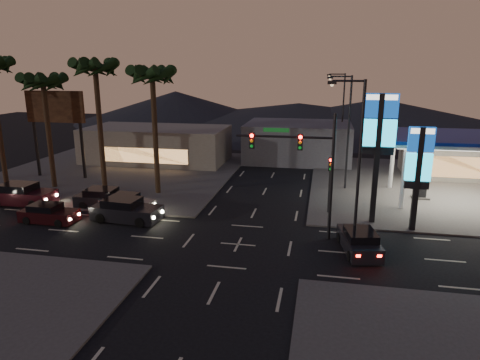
% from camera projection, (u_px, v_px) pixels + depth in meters
% --- Properties ---
extents(ground, '(140.00, 140.00, 0.00)m').
position_uv_depth(ground, '(238.00, 244.00, 26.49)').
color(ground, black).
rests_on(ground, ground).
extents(corner_lot_ne, '(24.00, 24.00, 0.12)m').
position_uv_depth(corner_lot_ne, '(446.00, 188.00, 38.68)').
color(corner_lot_ne, '#47443F').
rests_on(corner_lot_ne, ground).
extents(corner_lot_nw, '(24.00, 24.00, 0.12)m').
position_uv_depth(corner_lot_nw, '(118.00, 172.00, 44.64)').
color(corner_lot_nw, '#47443F').
rests_on(corner_lot_nw, ground).
extents(gas_station, '(12.20, 8.20, 5.47)m').
position_uv_depth(gas_station, '(467.00, 140.00, 33.61)').
color(gas_station, silver).
rests_on(gas_station, ground).
extents(convenience_store, '(10.00, 6.00, 4.00)m').
position_uv_depth(convenience_store, '(456.00, 157.00, 42.56)').
color(convenience_store, '#726B5B').
rests_on(convenience_store, ground).
extents(pylon_sign_tall, '(2.20, 0.35, 9.00)m').
position_uv_depth(pylon_sign_tall, '(379.00, 133.00, 28.50)').
color(pylon_sign_tall, black).
rests_on(pylon_sign_tall, ground).
extents(pylon_sign_short, '(1.60, 0.35, 7.00)m').
position_uv_depth(pylon_sign_short, '(419.00, 163.00, 27.53)').
color(pylon_sign_short, black).
rests_on(pylon_sign_short, ground).
extents(traffic_signal_mast, '(6.10, 0.39, 8.00)m').
position_uv_depth(traffic_signal_mast, '(304.00, 158.00, 26.35)').
color(traffic_signal_mast, black).
rests_on(traffic_signal_mast, ground).
extents(pedestal_signal, '(0.32, 0.39, 4.30)m').
position_uv_depth(pedestal_signal, '(330.00, 176.00, 31.35)').
color(pedestal_signal, black).
rests_on(pedestal_signal, ground).
extents(streetlight_near, '(2.14, 0.25, 10.00)m').
position_uv_depth(streetlight_near, '(356.00, 155.00, 24.72)').
color(streetlight_near, black).
rests_on(streetlight_near, ground).
extents(streetlight_mid, '(2.14, 0.25, 10.00)m').
position_uv_depth(streetlight_mid, '(346.00, 126.00, 37.06)').
color(streetlight_mid, black).
rests_on(streetlight_mid, ground).
extents(streetlight_far, '(2.14, 0.25, 10.00)m').
position_uv_depth(streetlight_far, '(341.00, 111.00, 50.34)').
color(streetlight_far, black).
rests_on(streetlight_far, ground).
extents(palm_a, '(4.41, 4.41, 10.86)m').
position_uv_depth(palm_a, '(153.00, 83.00, 34.78)').
color(palm_a, black).
rests_on(palm_a, ground).
extents(palm_b, '(4.41, 4.41, 11.46)m').
position_uv_depth(palm_b, '(96.00, 76.00, 35.58)').
color(palm_b, black).
rests_on(palm_b, ground).
extents(palm_c, '(4.41, 4.41, 10.26)m').
position_uv_depth(palm_c, '(44.00, 88.00, 36.78)').
color(palm_c, black).
rests_on(palm_c, ground).
extents(billboard, '(6.00, 0.30, 8.50)m').
position_uv_depth(billboard, '(56.00, 114.00, 41.03)').
color(billboard, black).
rests_on(billboard, ground).
extents(building_far_west, '(16.00, 8.00, 4.00)m').
position_uv_depth(building_far_west, '(157.00, 145.00, 49.47)').
color(building_far_west, '#726B5B').
rests_on(building_far_west, ground).
extents(building_far_mid, '(12.00, 9.00, 4.40)m').
position_uv_depth(building_far_mid, '(298.00, 142.00, 50.23)').
color(building_far_mid, '#4C4C51').
rests_on(building_far_mid, ground).
extents(hill_left, '(40.00, 40.00, 6.00)m').
position_uv_depth(hill_left, '(176.00, 106.00, 87.32)').
color(hill_left, black).
rests_on(hill_left, ground).
extents(hill_right, '(50.00, 50.00, 5.00)m').
position_uv_depth(hill_right, '(379.00, 112.00, 80.00)').
color(hill_right, black).
rests_on(hill_right, ground).
extents(hill_center, '(60.00, 60.00, 4.00)m').
position_uv_depth(hill_center, '(299.00, 114.00, 82.92)').
color(hill_center, black).
rests_on(hill_center, ground).
extents(car_lane_a_front, '(5.12, 2.44, 1.63)m').
position_uv_depth(car_lane_a_front, '(126.00, 210.00, 30.47)').
color(car_lane_a_front, black).
rests_on(car_lane_a_front, ground).
extents(car_lane_a_mid, '(4.14, 1.85, 1.33)m').
position_uv_depth(car_lane_a_mid, '(48.00, 214.00, 30.19)').
color(car_lane_a_mid, black).
rests_on(car_lane_a_mid, ground).
extents(car_lane_b_front, '(4.25, 2.10, 1.34)m').
position_uv_depth(car_lane_b_front, '(127.00, 203.00, 32.54)').
color(car_lane_b_front, '#5D5D60').
rests_on(car_lane_b_front, ground).
extents(car_lane_b_mid, '(4.69, 2.11, 1.51)m').
position_uv_depth(car_lane_b_mid, '(105.00, 199.00, 33.42)').
color(car_lane_b_mid, black).
rests_on(car_lane_b_mid, ground).
extents(car_lane_b_rear, '(5.22, 2.25, 1.69)m').
position_uv_depth(car_lane_b_rear, '(22.00, 195.00, 34.15)').
color(car_lane_b_rear, black).
rests_on(car_lane_b_rear, ground).
extents(suv_station, '(2.51, 4.48, 1.42)m').
position_uv_depth(suv_station, '(359.00, 241.00, 25.28)').
color(suv_station, black).
rests_on(suv_station, ground).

